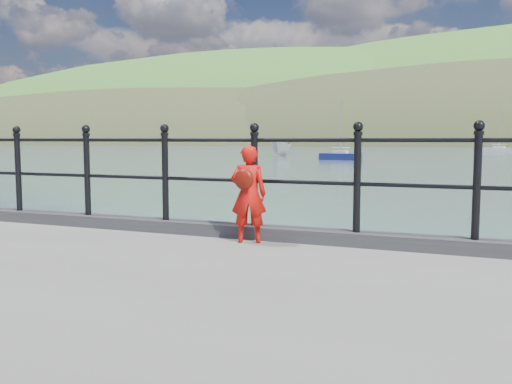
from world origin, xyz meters
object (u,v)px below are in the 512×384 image
at_px(sailboat_port, 340,157).
at_px(sailboat_deep, 499,150).
at_px(child, 248,194).
at_px(railing, 208,167).
at_px(launch_white, 282,149).

relative_size(sailboat_port, sailboat_deep, 0.84).
height_order(child, sailboat_port, sailboat_port).
height_order(railing, child, railing).
xyz_separation_m(railing, sailboat_deep, (6.93, 96.11, -1.48)).
xyz_separation_m(launch_white, sailboat_deep, (26.03, 38.59, -0.68)).
bearing_deg(railing, sailboat_deep, 85.88).
distance_m(launch_white, sailboat_deep, 46.55).
bearing_deg(sailboat_deep, child, -75.93).
relative_size(child, sailboat_deep, 0.14).
bearing_deg(child, sailboat_port, -97.15).
relative_size(launch_white, sailboat_deep, 0.68).
bearing_deg(railing, launch_white, 108.37).
bearing_deg(railing, sailboat_port, 101.31).
xyz_separation_m(child, launch_white, (-19.74, 57.79, -0.53)).
height_order(launch_white, sailboat_deep, sailboat_deep).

